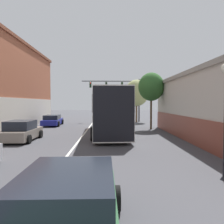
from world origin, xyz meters
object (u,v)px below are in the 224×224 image
traffic_signal_gantry (119,90)px  street_tree_near (151,87)px  parked_car_left_mid (53,120)px  parked_car_left_near (21,131)px  street_tree_far (137,93)px  hatchback_foreground (66,213)px  bus (109,109)px

traffic_signal_gantry → street_tree_near: 9.48m
parked_car_left_mid → street_tree_near: size_ratio=0.84×
parked_car_left_near → street_tree_far: street_tree_far is taller
hatchback_foreground → street_tree_far: size_ratio=0.79×
hatchback_foreground → traffic_signal_gantry: bearing=-5.7°
hatchback_foreground → street_tree_far: (4.69, 25.95, 3.37)m
traffic_signal_gantry → street_tree_far: traffic_signal_gantry is taller
hatchback_foreground → parked_car_left_near: (-5.28, 11.37, 0.03)m
street_tree_far → traffic_signal_gantry: bearing=155.7°
traffic_signal_gantry → street_tree_far: size_ratio=1.41×
traffic_signal_gantry → parked_car_left_mid: bearing=-147.0°
bus → parked_car_left_near: 7.16m
bus → street_tree_far: 11.95m
bus → street_tree_near: bearing=-56.7°
bus → parked_car_left_near: (-6.12, -3.43, -1.43)m
parked_car_left_near → street_tree_near: bearing=-57.7°
street_tree_near → street_tree_far: size_ratio=0.98×
bus → hatchback_foreground: 14.89m
traffic_signal_gantry → street_tree_near: bearing=-73.4°
bus → parked_car_left_mid: size_ratio=2.41×
parked_car_left_mid → traffic_signal_gantry: 10.45m
hatchback_foreground → bus: bearing=-3.9°
parked_car_left_mid → parked_car_left_near: bearing=179.3°
bus → traffic_signal_gantry: bearing=-10.1°
street_tree_near → street_tree_far: street_tree_far is taller
parked_car_left_near → hatchback_foreground: bearing=-155.0°
hatchback_foreground → traffic_signal_gantry: (2.39, 26.99, 3.87)m
parked_car_left_mid → bus: bearing=-139.6°
traffic_signal_gantry → street_tree_far: bearing=-24.3°
hatchback_foreground → traffic_signal_gantry: size_ratio=0.56×
bus → parked_car_left_near: size_ratio=2.93×
parked_car_left_mid → street_tree_near: (10.84, -3.80, 3.64)m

